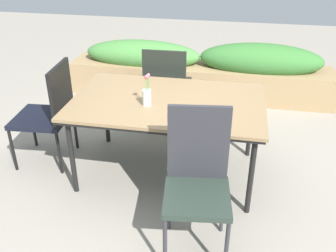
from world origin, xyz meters
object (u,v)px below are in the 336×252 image
Objects in this scene: chair_far_side at (167,83)px; chair_near_right at (197,176)px; planter_box at (201,70)px; flower_vase at (147,96)px; dining_table at (168,105)px; chair_end_left at (50,110)px.

chair_far_side is 0.91× the size of chair_near_right.
planter_box is at bearing -91.32° from chair_near_right.
chair_far_side is at bearing 91.30° from flower_vase.
flower_vase is 1.99m from planter_box.
planter_box reaches higher than dining_table.
chair_far_side is 3.41× the size of flower_vase.
chair_end_left is (-0.92, -0.80, -0.02)m from chair_far_side.
chair_end_left is at bearing -36.32° from chair_near_right.
flower_vase is at bearing -89.73° from chair_far_side.
dining_table is at bearing -73.54° from chair_near_right.
dining_table is at bearing -94.48° from chair_end_left.
flower_vase is (0.02, -0.93, 0.26)m from chair_far_side.
chair_far_side is at bearing -104.56° from planter_box.
flower_vase reaches higher than dining_table.
chair_end_left is 3.51× the size of flower_vase.
chair_far_side is 1.22m from chair_end_left.
planter_box is at bearing 87.20° from dining_table.
planter_box is (-0.26, 2.60, -0.22)m from chair_near_right.
chair_end_left is (-1.09, 0.01, -0.15)m from dining_table.
chair_near_right is 2.62m from planter_box.
planter_box is at bearing -37.47° from chair_end_left.
dining_table is at bearing -79.21° from chair_far_side.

